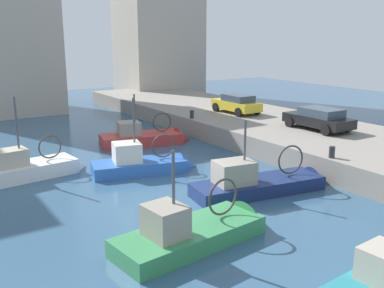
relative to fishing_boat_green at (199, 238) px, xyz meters
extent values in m
plane|color=#335675|center=(1.29, 3.74, -0.13)|extent=(80.00, 80.00, 0.00)
cube|color=gray|center=(12.79, 3.74, 0.47)|extent=(9.00, 56.00, 1.20)
cube|color=#388951|center=(-0.39, -0.05, -0.13)|extent=(5.44, 2.54, 1.23)
cone|color=#388951|center=(2.57, 0.29, -0.13)|extent=(1.09, 1.86, 1.77)
cube|color=#9E7A51|center=(-0.39, -0.05, 0.42)|extent=(5.21, 2.36, 0.08)
cube|color=gray|center=(-1.39, -0.16, 0.98)|extent=(1.26, 1.40, 1.04)
cylinder|color=#4C4C51|center=(-1.06, -0.12, 1.83)|extent=(0.10, 0.10, 2.81)
torus|color=#3F3833|center=(1.07, 0.12, 1.20)|extent=(1.34, 0.23, 1.34)
sphere|color=white|center=(-2.08, 0.85, 0.05)|extent=(0.32, 0.32, 0.32)
cube|color=#BC3833|center=(4.52, 13.34, -0.13)|extent=(5.34, 3.03, 1.34)
cone|color=#BC3833|center=(7.32, 12.74, -0.13)|extent=(1.26, 1.96, 1.82)
cube|color=#9E7A51|center=(4.52, 13.34, 0.47)|extent=(5.11, 2.83, 0.08)
cube|color=gray|center=(3.77, 13.50, 0.94)|extent=(1.57, 1.53, 0.86)
cylinder|color=#4C4C51|center=(4.16, 13.42, 1.78)|extent=(0.10, 0.10, 2.62)
torus|color=#3F3833|center=(5.90, 13.05, 1.20)|extent=(1.23, 0.34, 1.25)
sphere|color=white|center=(3.28, 14.74, 0.07)|extent=(0.32, 0.32, 0.32)
cube|color=navy|center=(4.82, 2.50, -0.13)|extent=(6.21, 2.72, 1.21)
cone|color=navy|center=(8.13, 1.98, -0.13)|extent=(1.14, 1.75, 1.63)
cube|color=#896B4C|center=(4.82, 2.50, 0.41)|extent=(5.95, 2.54, 0.08)
cube|color=gray|center=(3.61, 2.69, 0.96)|extent=(1.80, 1.48, 1.01)
cylinder|color=#4C4C51|center=(4.09, 2.62, 1.81)|extent=(0.10, 0.10, 2.80)
torus|color=#3F3833|center=(6.48, 2.24, 1.20)|extent=(1.34, 0.29, 1.35)
sphere|color=white|center=(3.19, 3.77, 0.05)|extent=(0.32, 0.32, 0.32)
cube|color=#2D60B7|center=(1.75, 8.08, -0.13)|extent=(4.95, 2.84, 1.21)
cone|color=#2D60B7|center=(4.35, 7.46, -0.13)|extent=(1.25, 1.80, 1.63)
cube|color=#B2A893|center=(1.75, 8.08, 0.42)|extent=(4.73, 2.66, 0.08)
cube|color=beige|center=(1.18, 8.22, 0.96)|extent=(1.57, 1.51, 1.00)
cylinder|color=#4C4C51|center=(1.57, 8.12, 2.05)|extent=(0.10, 0.10, 3.26)
torus|color=#3F3833|center=(3.01, 7.78, 1.13)|extent=(1.20, 0.36, 1.21)
sphere|color=white|center=(0.62, 9.38, 0.05)|extent=(0.32, 0.32, 0.32)
cube|color=white|center=(-3.39, 10.23, -0.13)|extent=(5.15, 2.32, 1.44)
cone|color=white|center=(-0.56, 10.55, -0.13)|extent=(1.07, 1.68, 1.59)
cube|color=#896B4C|center=(-3.39, 10.23, 0.52)|extent=(4.94, 2.15, 0.08)
cube|color=#B7AD99|center=(-3.94, 10.16, 0.99)|extent=(1.58, 1.23, 0.86)
cylinder|color=#4C4C51|center=(-3.50, 10.21, 2.20)|extent=(0.10, 0.10, 3.37)
torus|color=#3F3833|center=(-2.00, 10.38, 1.22)|extent=(1.20, 0.21, 1.19)
cube|color=black|center=(13.04, 6.49, 1.62)|extent=(1.91, 4.28, 0.57)
cube|color=#384756|center=(13.03, 6.27, 2.15)|extent=(1.66, 2.40, 0.49)
cylinder|color=black|center=(12.13, 7.94, 1.39)|extent=(0.23, 0.64, 0.64)
cylinder|color=black|center=(13.98, 7.92, 1.39)|extent=(0.23, 0.64, 0.64)
cylinder|color=black|center=(12.09, 5.05, 1.39)|extent=(0.23, 0.64, 0.64)
cylinder|color=black|center=(13.94, 5.03, 1.39)|extent=(0.23, 0.64, 0.64)
cube|color=gold|center=(12.50, 13.74, 1.65)|extent=(1.69, 3.97, 0.62)
cube|color=#384756|center=(12.50, 13.54, 2.20)|extent=(1.49, 2.22, 0.48)
cylinder|color=black|center=(11.66, 15.09, 1.39)|extent=(0.22, 0.64, 0.64)
cylinder|color=black|center=(13.35, 15.08, 1.39)|extent=(0.22, 0.64, 0.64)
cylinder|color=black|center=(11.66, 12.39, 1.39)|extent=(0.22, 0.64, 0.64)
cylinder|color=black|center=(13.35, 12.38, 1.39)|extent=(0.22, 0.64, 0.64)
cylinder|color=#2D2D33|center=(8.64, 1.74, 1.35)|extent=(0.28, 0.28, 0.55)
cylinder|color=#2D2D33|center=(8.64, 13.74, 1.35)|extent=(0.28, 0.28, 0.55)
cube|color=#B2A899|center=(16.28, 32.15, 9.58)|extent=(8.16, 6.52, 19.42)
cube|color=#B2A899|center=(-0.06, 30.88, 7.32)|extent=(8.44, 8.38, 14.90)
camera|label=1|loc=(-7.70, -11.40, 6.68)|focal=41.40mm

